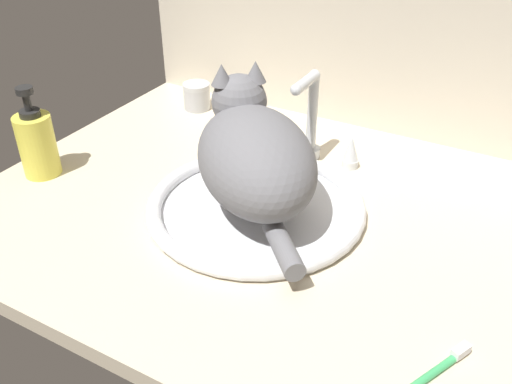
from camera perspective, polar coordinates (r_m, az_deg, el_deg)
The scene contains 8 objects.
countertop at distance 96.04cm, azimuth 3.16°, elevation -3.04°, with size 108.43×76.56×3.00cm, color beige.
backsplash_wall at distance 121.81cm, azimuth 11.88°, elevation 12.67°, with size 108.43×2.40×34.20cm, color beige.
sink_basin at distance 95.10cm, azimuth 0.00°, elevation -1.46°, with size 37.35×37.35×2.56cm.
faucet at distance 108.85cm, azimuth 5.55°, elevation 6.78°, with size 20.30×10.97×18.21cm.
cat at distance 91.55cm, azimuth -0.28°, elevation 4.08°, with size 33.41×33.74×19.99cm.
metal_jar at distance 132.59cm, azimuth -6.08°, elevation 9.74°, with size 6.27×6.27×6.14cm.
soap_pump_bottle at distance 111.16cm, azimuth -21.51°, elevation 4.67°, with size 6.77×6.77×17.44cm.
toothbrush at distance 71.53cm, azimuth 16.41°, elevation -18.15°, with size 8.96×16.96×1.70cm.
Camera 1 is at (33.12, -70.48, 57.69)cm, focal length 39.08 mm.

